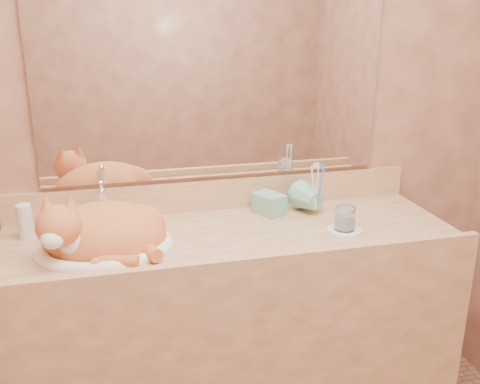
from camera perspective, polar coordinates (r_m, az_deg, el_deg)
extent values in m
cube|color=brown|center=(2.04, -2.73, 8.91)|extent=(2.40, 0.02, 2.50)
cube|color=white|center=(2.01, -2.72, 12.79)|extent=(1.30, 0.02, 0.80)
imported|color=#71B69E|center=(2.01, 4.25, -0.36)|extent=(0.11, 0.11, 0.18)
imported|color=#71B69E|center=(2.06, 8.17, -1.14)|extent=(0.15, 0.15, 0.11)
cylinder|color=white|center=(1.94, 11.06, -4.06)|extent=(0.12, 0.12, 0.01)
cylinder|color=white|center=(1.93, 11.14, -2.76)|extent=(0.07, 0.07, 0.08)
cylinder|color=white|center=(1.98, -21.95, -2.97)|extent=(0.05, 0.05, 0.12)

